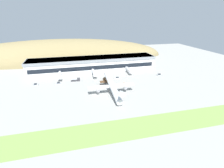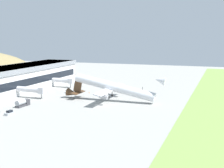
# 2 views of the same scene
# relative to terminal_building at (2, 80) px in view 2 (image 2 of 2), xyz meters

# --- Properties ---
(ground_plane) EXTENTS (382.68, 382.68, 0.00)m
(ground_plane) POSITION_rel_terminal_building_xyz_m (-5.44, -54.55, -7.57)
(ground_plane) COLOR gray
(grass_strip_foreground) EXTENTS (344.41, 16.95, 0.08)m
(grass_strip_foreground) POSITION_rel_terminal_building_xyz_m (-5.44, -97.57, -7.53)
(grass_strip_foreground) COLOR #759947
(grass_strip_foreground) RESTS_ON ground_plane
(terminal_building) EXTENTS (121.05, 21.51, 13.39)m
(terminal_building) POSITION_rel_terminal_building_xyz_m (0.00, 0.00, 0.00)
(terminal_building) COLOR silver
(terminal_building) RESTS_ON ground_plane
(jetway_1) EXTENTS (3.38, 15.22, 5.43)m
(jetway_1) POSITION_rel_terminal_building_xyz_m (-1.71, -18.63, -3.58)
(jetway_1) COLOR silver
(jetway_1) RESTS_ON ground_plane
(jetway_2) EXTENTS (3.38, 13.47, 5.43)m
(jetway_2) POSITION_rel_terminal_building_xyz_m (31.08, -17.70, -3.58)
(jetway_2) COLOR silver
(jetway_2) RESTS_ON ground_plane
(cargo_airplane) EXTENTS (32.53, 47.48, 12.94)m
(cargo_airplane) POSITION_rel_terminal_building_xyz_m (4.88, -56.52, -1.38)
(cargo_airplane) COLOR silver
(service_car_1) EXTENTS (3.84, 1.93, 1.63)m
(service_car_1) POSITION_rel_terminal_building_xyz_m (56.20, -28.63, -6.90)
(service_car_1) COLOR #999EA3
(service_car_1) RESTS_ON ground_plane
(service_car_2) EXTENTS (4.35, 1.89, 1.52)m
(service_car_2) POSITION_rel_terminal_building_xyz_m (16.74, -27.68, -6.95)
(service_car_2) COLOR silver
(service_car_2) RESTS_ON ground_plane
(service_car_3) EXTENTS (3.93, 1.91, 1.69)m
(service_car_3) POSITION_rel_terminal_building_xyz_m (-31.96, -28.79, -6.88)
(service_car_3) COLOR #999EA3
(service_car_3) RESTS_ON ground_plane
(fuel_truck) EXTENTS (7.51, 2.44, 3.02)m
(fuel_truck) POSITION_rel_terminal_building_xyz_m (-18.48, -24.99, -6.13)
(fuel_truck) COLOR #333338
(fuel_truck) RESTS_ON ground_plane
(traffic_cone_0) EXTENTS (0.52, 0.52, 0.58)m
(traffic_cone_0) POSITION_rel_terminal_building_xyz_m (19.50, -38.51, -7.29)
(traffic_cone_0) COLOR orange
(traffic_cone_0) RESTS_ON ground_plane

